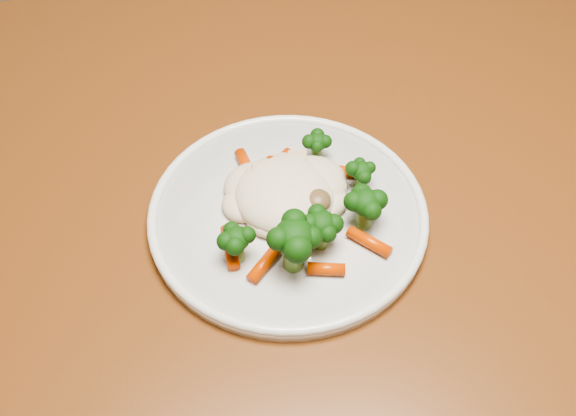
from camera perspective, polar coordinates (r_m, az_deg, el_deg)
The scene contains 3 objects.
dining_table at distance 0.78m, azimuth -2.58°, elevation -6.13°, with size 1.38×0.98×0.75m.
plate at distance 0.72m, azimuth 0.00°, elevation -0.69°, with size 0.28×0.28×0.01m, color silver.
meal at distance 0.69m, azimuth 0.68°, elevation 0.33°, with size 0.17×0.18×0.05m.
Camera 1 is at (-0.33, -0.33, 1.31)m, focal length 45.00 mm.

